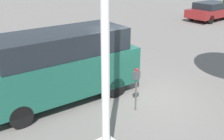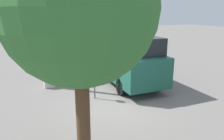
# 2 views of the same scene
# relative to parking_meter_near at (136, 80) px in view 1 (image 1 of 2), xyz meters

# --- Properties ---
(ground_plane) EXTENTS (80.00, 80.00, 0.00)m
(ground_plane) POSITION_rel_parking_meter_near_xyz_m (-0.80, -0.62, -1.01)
(ground_plane) COLOR slate
(parking_meter_near) EXTENTS (0.21, 0.13, 1.37)m
(parking_meter_near) POSITION_rel_parking_meter_near_xyz_m (0.00, 0.00, 0.00)
(parking_meter_near) COLOR #4C4C4C
(parking_meter_near) RESTS_ON ground
(lamp_post) EXTENTS (0.44, 0.44, 6.19)m
(lamp_post) POSITION_rel_parking_meter_near_xyz_m (2.10, 1.43, 1.15)
(lamp_post) COLOR beige
(lamp_post) RESTS_ON ground
(parked_van) EXTENTS (5.14, 1.88, 2.26)m
(parked_van) POSITION_rel_parking_meter_near_xyz_m (1.48, -1.94, 0.20)
(parked_van) COLOR #195142
(parked_van) RESTS_ON ground
(car_distant) EXTENTS (4.51, 2.01, 1.36)m
(car_distant) POSITION_rel_parking_meter_near_xyz_m (-13.89, -7.22, -0.28)
(car_distant) COLOR maroon
(car_distant) RESTS_ON ground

